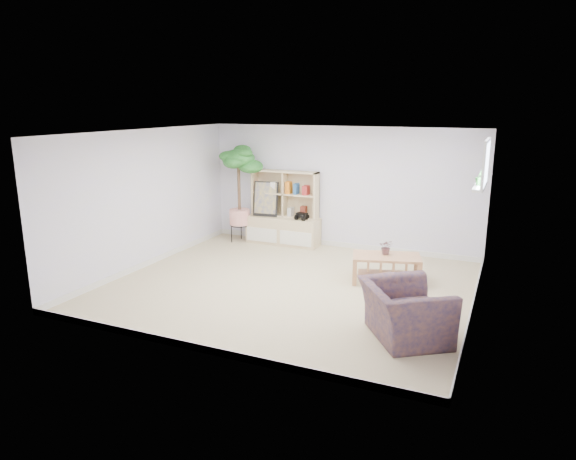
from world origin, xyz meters
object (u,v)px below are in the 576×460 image
at_px(storage_unit, 283,208).
at_px(coffee_table, 386,269).
at_px(armchair, 405,308).
at_px(floor_tree, 239,194).

relative_size(storage_unit, coffee_table, 1.40).
distance_m(storage_unit, coffee_table, 2.92).
distance_m(coffee_table, armchair, 2.07).
bearing_deg(armchair, coffee_table, -15.04).
bearing_deg(coffee_table, armchair, -86.54).
bearing_deg(floor_tree, armchair, -38.10).
relative_size(coffee_table, armchair, 1.02).
distance_m(storage_unit, armchair, 4.65).
bearing_deg(coffee_table, floor_tree, 143.78).
height_order(coffee_table, floor_tree, floor_tree).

